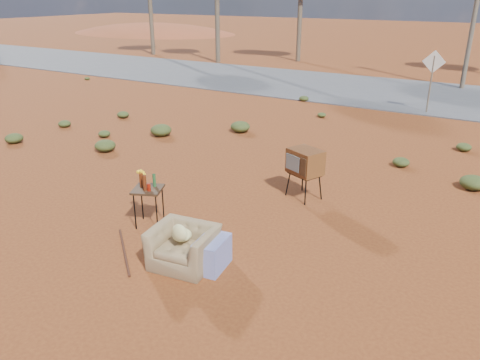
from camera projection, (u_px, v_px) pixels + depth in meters
The scene contains 9 objects.
ground at pixel (197, 249), 7.91m from camera, with size 140.00×140.00×0.00m, color brown.
highway at pixel (403, 94), 19.86m from camera, with size 140.00×7.00×0.04m, color #565659.
dirt_mound at pixel (153, 33), 49.22m from camera, with size 26.00×18.00×2.00m, color #9E4426.
armchair at pixel (189, 243), 7.30m from camera, with size 1.21×0.87×0.85m.
tv_unit at pixel (305, 162), 9.59m from camera, with size 0.81×0.74×1.06m.
side_table at pixel (146, 186), 8.49m from camera, with size 0.67×0.67×1.03m.
rusty_bar at pixel (124, 251), 7.79m from camera, with size 0.04×0.04×1.56m, color #491F13.
road_sign at pixel (433, 71), 16.20m from camera, with size 0.78×0.06×2.19m.
scrub_patch at pixel (272, 159), 11.76m from camera, with size 17.49×8.07×0.33m.
Camera 1 is at (4.15, -5.56, 4.04)m, focal length 35.00 mm.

